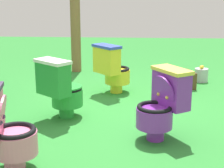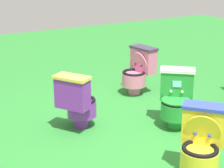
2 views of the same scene
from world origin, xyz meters
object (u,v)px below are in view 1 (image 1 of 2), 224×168
Objects in this scene: toilet_purple at (162,104)px; toilet_green at (61,89)px; wooden_post at (75,20)px; toilet_yellow at (113,68)px; toilet_pink at (3,129)px; lemon_bucket at (201,75)px; small_crate at (182,80)px.

toilet_purple and toilet_green have the same top height.
wooden_post is at bearing -8.74° from toilet_purple.
toilet_green is at bearing -174.86° from wooden_post.
toilet_yellow and toilet_pink have the same top height.
lemon_bucket is at bearing -52.24° from toilet_purple.
toilet_purple is at bearing -21.92° from toilet_yellow.
small_crate is 0.55m from lemon_bucket.
toilet_green is 1.28m from toilet_pink.
small_crate is at bearing -119.84° from wooden_post.
toilet_green is 2.72m from lemon_bucket.
toilet_pink is (-0.76, 1.37, 0.00)m from toilet_purple.
lemon_bucket is (0.40, -0.37, -0.01)m from small_crate.
small_crate is (2.73, -1.82, -0.25)m from toilet_pink.
wooden_post is at bearing 165.81° from toilet_yellow.
lemon_bucket is (2.37, -0.82, -0.26)m from toilet_purple.
toilet_pink is at bearing -61.95° from toilet_green.
toilet_yellow is at bearing -12.48° from toilet_purple.
toilet_yellow reaches higher than lemon_bucket.
toilet_green is at bearing 33.03° from toilet_purple.
small_crate is (1.97, -0.45, -0.25)m from toilet_purple.
toilet_green and toilet_pink have the same top height.
toilet_green is 2.17m from small_crate.
toilet_pink is 2.63× the size of lemon_bucket.
lemon_bucket is at bearing 82.09° from toilet_green.
lemon_bucket is at bearing 133.86° from toilet_pink.
lemon_bucket is at bearing -43.15° from small_crate.
lemon_bucket is at bearing 75.80° from toilet_yellow.
toilet_pink is 3.29m from small_crate.
wooden_post is (2.51, 0.23, 0.58)m from toilet_green.
lemon_bucket is (1.87, -1.96, -0.25)m from toilet_green.
wooden_post reaches higher than toilet_green.
small_crate is (0.37, -1.05, -0.25)m from toilet_yellow.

